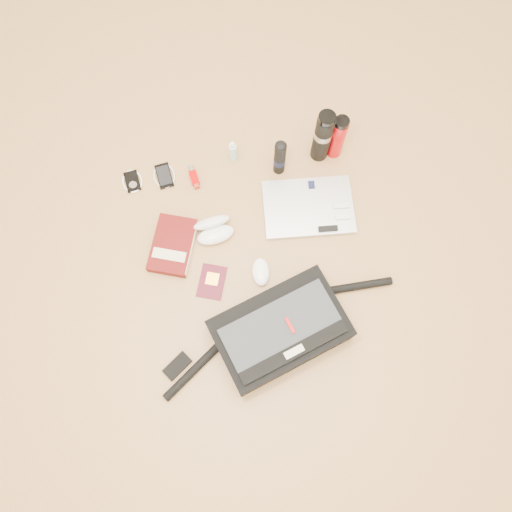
% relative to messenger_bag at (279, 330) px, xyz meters
% --- Properties ---
extents(ground, '(4.00, 4.00, 0.00)m').
position_rel_messenger_bag_xyz_m(ground, '(0.01, 0.24, -0.06)').
color(ground, '#A57845').
rests_on(ground, ground).
extents(messenger_bag, '(0.90, 0.37, 0.13)m').
position_rel_messenger_bag_xyz_m(messenger_bag, '(0.00, 0.00, 0.00)').
color(messenger_bag, black).
rests_on(messenger_bag, ground).
extents(laptop, '(0.38, 0.30, 0.03)m').
position_rel_messenger_bag_xyz_m(laptop, '(0.24, 0.44, -0.05)').
color(laptop, '#BABABC').
rests_on(laptop, ground).
extents(book, '(0.23, 0.27, 0.04)m').
position_rel_messenger_bag_xyz_m(book, '(-0.30, 0.41, -0.04)').
color(book, '#4E0B0A').
rests_on(book, ground).
extents(passport, '(0.14, 0.16, 0.01)m').
position_rel_messenger_bag_xyz_m(passport, '(-0.19, 0.25, -0.05)').
color(passport, '#4C0E1B').
rests_on(passport, ground).
extents(mouse, '(0.08, 0.12, 0.04)m').
position_rel_messenger_bag_xyz_m(mouse, '(-0.01, 0.23, -0.04)').
color(mouse, white).
rests_on(mouse, ground).
extents(sunglasses_case, '(0.15, 0.13, 0.08)m').
position_rel_messenger_bag_xyz_m(sunglasses_case, '(-0.14, 0.44, -0.03)').
color(sunglasses_case, white).
rests_on(sunglasses_case, ground).
extents(ipod, '(0.08, 0.09, 0.01)m').
position_rel_messenger_bag_xyz_m(ipod, '(-0.41, 0.72, -0.05)').
color(ipod, black).
rests_on(ipod, ground).
extents(phone, '(0.09, 0.11, 0.01)m').
position_rel_messenger_bag_xyz_m(phone, '(-0.28, 0.72, -0.05)').
color(phone, black).
rests_on(phone, ground).
extents(inhaler, '(0.03, 0.10, 0.03)m').
position_rel_messenger_bag_xyz_m(inhaler, '(-0.17, 0.68, -0.04)').
color(inhaler, '#A30100').
rests_on(inhaler, ground).
extents(spray_bottle, '(0.03, 0.03, 0.12)m').
position_rel_messenger_bag_xyz_m(spray_bottle, '(0.00, 0.73, -0.01)').
color(spray_bottle, '#A6D7E8').
rests_on(spray_bottle, ground).
extents(aerosol_can, '(0.05, 0.05, 0.20)m').
position_rel_messenger_bag_xyz_m(aerosol_can, '(0.17, 0.64, 0.04)').
color(aerosol_can, black).
rests_on(aerosol_can, ground).
extents(thermos_black, '(0.09, 0.09, 0.27)m').
position_rel_messenger_bag_xyz_m(thermos_black, '(0.34, 0.67, 0.08)').
color(thermos_black, black).
rests_on(thermos_black, ground).
extents(thermos_red, '(0.07, 0.07, 0.23)m').
position_rel_messenger_bag_xyz_m(thermos_red, '(0.40, 0.66, 0.05)').
color(thermos_red, '#BC0A0E').
rests_on(thermos_red, ground).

